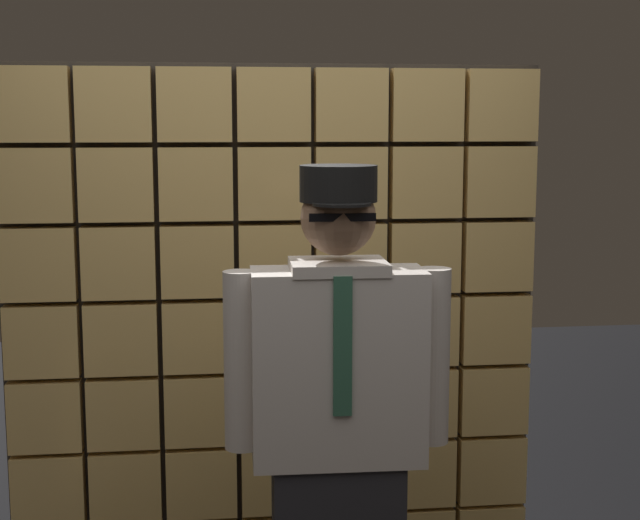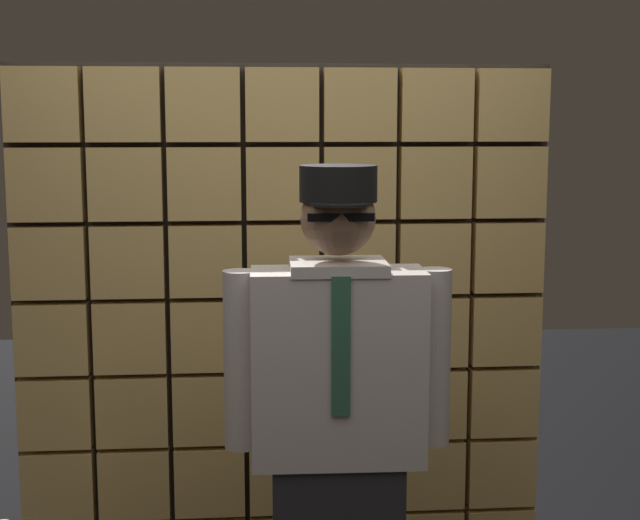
{
  "view_description": "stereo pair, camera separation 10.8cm",
  "coord_description": "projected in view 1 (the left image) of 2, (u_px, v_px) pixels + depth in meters",
  "views": [
    {
      "loc": [
        -0.27,
        -2.26,
        1.9
      ],
      "look_at": [
        0.08,
        0.55,
        1.49
      ],
      "focal_mm": 52.53,
      "sensor_mm": 36.0,
      "label": 1
    },
    {
      "loc": [
        -0.16,
        -2.27,
        1.9
      ],
      "look_at": [
        0.08,
        0.55,
        1.49
      ],
      "focal_mm": 52.53,
      "sensor_mm": 36.0,
      "label": 2
    }
  ],
  "objects": [
    {
      "name": "standing_person",
      "position": [
        338.0,
        437.0,
        2.93
      ],
      "size": [
        0.71,
        0.3,
        1.78
      ],
      "rotation": [
        0.0,
        0.0,
        -0.03
      ],
      "color": "#28282D",
      "rests_on": "ground"
    },
    {
      "name": "glass_block_wall",
      "position": [
        275.0,
        334.0,
        3.78
      ],
      "size": [
        2.15,
        0.1,
        2.15
      ],
      "color": "#F2C672",
      "rests_on": "ground"
    }
  ]
}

